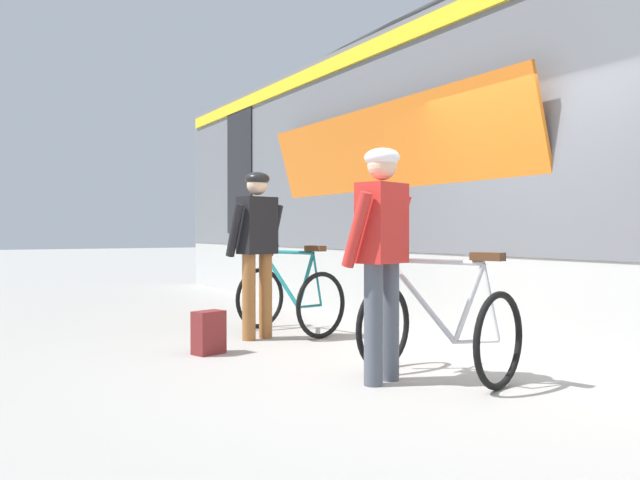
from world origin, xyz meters
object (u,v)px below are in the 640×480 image
at_px(cyclist_far_in_red, 382,243).
at_px(bicycle_near_teal, 290,297).
at_px(train_car, 556,160).
at_px(bicycle_far_silver, 438,327).
at_px(backpack_on_platform, 209,332).
at_px(cyclist_near_in_dark, 257,239).

xyz_separation_m(cyclist_far_in_red, bicycle_near_teal, (0.49, 2.46, -0.65)).
bearing_deg(bicycle_near_teal, train_car, -24.50).
relative_size(train_car, bicycle_near_teal, 13.66).
height_order(bicycle_far_silver, backpack_on_platform, bicycle_far_silver).
distance_m(bicycle_near_teal, backpack_on_platform, 1.43).
height_order(train_car, bicycle_far_silver, train_car).
relative_size(train_car, cyclist_far_in_red, 9.41).
height_order(train_car, bicycle_near_teal, train_car).
height_order(cyclist_near_in_dark, bicycle_near_teal, cyclist_near_in_dark).
relative_size(bicycle_far_silver, backpack_on_platform, 3.10).
distance_m(cyclist_far_in_red, backpack_on_platform, 2.07).
bearing_deg(backpack_on_platform, bicycle_far_silver, -75.63).
distance_m(train_car, cyclist_far_in_red, 3.61).
relative_size(train_car, cyclist_near_in_dark, 9.41).
relative_size(train_car, bicycle_far_silver, 13.39).
bearing_deg(cyclist_near_in_dark, backpack_on_platform, -143.65).
xyz_separation_m(cyclist_far_in_red, bicycle_far_silver, (0.45, -0.12, -0.65)).
bearing_deg(bicycle_far_silver, cyclist_near_in_dark, 100.37).
xyz_separation_m(cyclist_near_in_dark, backpack_on_platform, (-0.74, -0.54, -0.85)).
distance_m(cyclist_near_in_dark, bicycle_near_teal, 0.83).
xyz_separation_m(cyclist_far_in_red, backpack_on_platform, (-0.73, 1.73, -0.85)).
bearing_deg(backpack_on_platform, cyclist_far_in_red, -85.15).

